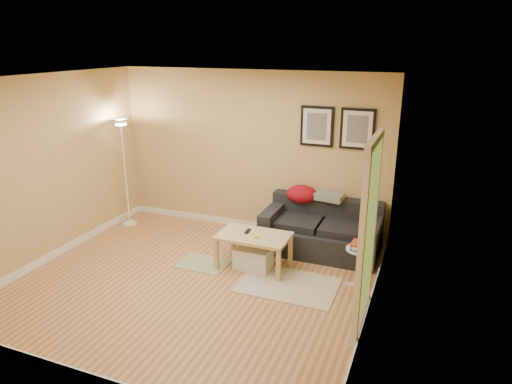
% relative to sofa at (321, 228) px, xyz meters
% --- Properties ---
extents(floor, '(4.50, 4.50, 0.00)m').
position_rel_sofa_xyz_m(floor, '(-1.32, -1.53, -0.38)').
color(floor, tan).
rests_on(floor, ground).
extents(ceiling, '(4.50, 4.50, 0.00)m').
position_rel_sofa_xyz_m(ceiling, '(-1.32, -1.53, 2.23)').
color(ceiling, white).
rests_on(ceiling, wall_back).
extents(wall_back, '(4.50, 0.00, 4.50)m').
position_rel_sofa_xyz_m(wall_back, '(-1.32, 0.47, 0.92)').
color(wall_back, tan).
rests_on(wall_back, ground).
extents(wall_front, '(4.50, 0.00, 4.50)m').
position_rel_sofa_xyz_m(wall_front, '(-1.32, -3.53, 0.92)').
color(wall_front, tan).
rests_on(wall_front, ground).
extents(wall_left, '(0.00, 4.00, 4.00)m').
position_rel_sofa_xyz_m(wall_left, '(-3.57, -1.53, 0.92)').
color(wall_left, tan).
rests_on(wall_left, ground).
extents(wall_right, '(0.00, 4.00, 4.00)m').
position_rel_sofa_xyz_m(wall_right, '(0.93, -1.53, 0.92)').
color(wall_right, tan).
rests_on(wall_right, ground).
extents(baseboard_back, '(4.50, 0.02, 0.10)m').
position_rel_sofa_xyz_m(baseboard_back, '(-1.32, 0.46, -0.33)').
color(baseboard_back, white).
rests_on(baseboard_back, ground).
extents(baseboard_front, '(4.50, 0.02, 0.10)m').
position_rel_sofa_xyz_m(baseboard_front, '(-1.32, -3.52, -0.33)').
color(baseboard_front, white).
rests_on(baseboard_front, ground).
extents(baseboard_left, '(0.02, 4.00, 0.10)m').
position_rel_sofa_xyz_m(baseboard_left, '(-3.56, -1.53, -0.33)').
color(baseboard_left, white).
rests_on(baseboard_left, ground).
extents(baseboard_right, '(0.02, 4.00, 0.10)m').
position_rel_sofa_xyz_m(baseboard_right, '(0.92, -1.53, -0.33)').
color(baseboard_right, white).
rests_on(baseboard_right, ground).
extents(sofa, '(1.70, 0.90, 0.75)m').
position_rel_sofa_xyz_m(sofa, '(0.00, 0.00, 0.00)').
color(sofa, black).
rests_on(sofa, ground).
extents(red_throw, '(0.48, 0.36, 0.28)m').
position_rel_sofa_xyz_m(red_throw, '(-0.39, 0.27, 0.40)').
color(red_throw, maroon).
rests_on(red_throw, sofa).
extents(plaid_throw, '(0.45, 0.32, 0.10)m').
position_rel_sofa_xyz_m(plaid_throw, '(0.04, 0.29, 0.41)').
color(plaid_throw, tan).
rests_on(plaid_throw, sofa).
extents(framed_print_left, '(0.50, 0.04, 0.60)m').
position_rel_sofa_xyz_m(framed_print_left, '(-0.24, 0.45, 1.43)').
color(framed_print_left, black).
rests_on(framed_print_left, wall_back).
extents(framed_print_right, '(0.50, 0.04, 0.60)m').
position_rel_sofa_xyz_m(framed_print_right, '(0.36, 0.45, 1.43)').
color(framed_print_right, black).
rests_on(framed_print_right, wall_back).
extents(area_rug, '(1.25, 0.85, 0.01)m').
position_rel_sofa_xyz_m(area_rug, '(-0.13, -1.15, -0.37)').
color(area_rug, beige).
rests_on(area_rug, ground).
extents(green_runner, '(0.70, 0.50, 0.01)m').
position_rel_sofa_xyz_m(green_runner, '(-1.44, -1.03, -0.37)').
color(green_runner, '#668C4C').
rests_on(green_runner, ground).
extents(coffee_table, '(1.11, 0.86, 0.49)m').
position_rel_sofa_xyz_m(coffee_table, '(-0.74, -0.84, -0.13)').
color(coffee_table, tan).
rests_on(coffee_table, ground).
extents(remote_control, '(0.06, 0.16, 0.02)m').
position_rel_sofa_xyz_m(remote_control, '(-0.85, -0.78, 0.12)').
color(remote_control, black).
rests_on(remote_control, coffee_table).
extents(tape_roll, '(0.07, 0.07, 0.03)m').
position_rel_sofa_xyz_m(tape_roll, '(-0.67, -0.92, 0.13)').
color(tape_roll, yellow).
rests_on(tape_roll, coffee_table).
extents(storage_bin, '(0.51, 0.37, 0.31)m').
position_rel_sofa_xyz_m(storage_bin, '(-0.73, -0.87, -0.22)').
color(storage_bin, white).
rests_on(storage_bin, ground).
extents(side_table, '(0.35, 0.35, 0.53)m').
position_rel_sofa_xyz_m(side_table, '(0.70, -0.85, -0.11)').
color(side_table, white).
rests_on(side_table, ground).
extents(book_stack, '(0.27, 0.31, 0.08)m').
position_rel_sofa_xyz_m(book_stack, '(0.69, -0.85, 0.20)').
color(book_stack, '#3850AA').
rests_on(book_stack, side_table).
extents(floor_lamp, '(0.24, 0.24, 1.83)m').
position_rel_sofa_xyz_m(floor_lamp, '(-3.32, -0.16, 0.49)').
color(floor_lamp, white).
rests_on(floor_lamp, ground).
extents(doorway, '(0.12, 1.01, 2.13)m').
position_rel_sofa_xyz_m(doorway, '(0.88, -1.68, 0.65)').
color(doorway, white).
rests_on(doorway, ground).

